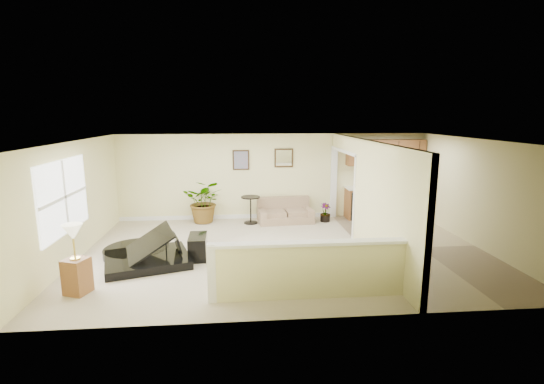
{
  "coord_description": "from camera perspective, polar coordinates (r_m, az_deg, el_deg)",
  "views": [
    {
      "loc": [
        -1.05,
        -8.42,
        3.05
      ],
      "look_at": [
        -0.27,
        0.4,
        1.3
      ],
      "focal_mm": 26.0,
      "sensor_mm": 36.0,
      "label": 1
    }
  ],
  "objects": [
    {
      "name": "piano",
      "position": [
        8.67,
        -17.86,
        -5.44
      ],
      "size": [
        2.26,
        2.25,
        1.56
      ],
      "rotation": [
        0.0,
        0.0,
        0.3
      ],
      "color": "black",
      "rests_on": "floor"
    },
    {
      "name": "kitchen_vinyl",
      "position": [
        9.89,
        20.56,
        -7.49
      ],
      "size": [
        2.7,
        6.0,
        0.01
      ],
      "primitive_type": "cube",
      "color": "tan",
      "rests_on": "floor"
    },
    {
      "name": "floor",
      "position": [
        9.02,
        1.97,
        -8.59
      ],
      "size": [
        9.0,
        9.0,
        0.0
      ],
      "primitive_type": "plane",
      "color": "#B9AC90",
      "rests_on": "ground"
    },
    {
      "name": "small_plant",
      "position": [
        11.49,
        7.71,
        -3.13
      ],
      "size": [
        0.38,
        0.38,
        0.54
      ],
      "color": "black",
      "rests_on": "floor"
    },
    {
      "name": "wall_art_left",
      "position": [
        11.47,
        -4.52,
        4.64
      ],
      "size": [
        0.48,
        0.04,
        0.58
      ],
      "color": "#342313",
      "rests_on": "back_wall"
    },
    {
      "name": "left_wall",
      "position": [
        9.28,
        -26.75,
        -1.22
      ],
      "size": [
        0.04,
        6.0,
        2.5
      ],
      "primitive_type": "cube",
      "color": "#F1EBA5",
      "rests_on": "floor"
    },
    {
      "name": "front_wall",
      "position": [
        5.81,
        5.65,
        -6.93
      ],
      "size": [
        9.0,
        0.04,
        2.5
      ],
      "primitive_type": "cube",
      "color": "#F1EBA5",
      "rests_on": "floor"
    },
    {
      "name": "right_wall",
      "position": [
        10.25,
        27.87,
        -0.25
      ],
      "size": [
        0.04,
        6.0,
        2.5
      ],
      "primitive_type": "cube",
      "color": "#F1EBA5",
      "rests_on": "floor"
    },
    {
      "name": "interior_partition",
      "position": [
        9.31,
        12.88,
        -0.44
      ],
      "size": [
        0.18,
        5.99,
        2.5
      ],
      "color": "#F1EBA5",
      "rests_on": "floor"
    },
    {
      "name": "accent_table",
      "position": [
        11.15,
        -3.12,
        -2.07
      ],
      "size": [
        0.54,
        0.54,
        0.78
      ],
      "color": "black",
      "rests_on": "floor"
    },
    {
      "name": "piano_bench",
      "position": [
        8.71,
        -10.68,
        -7.8
      ],
      "size": [
        0.4,
        0.75,
        0.49
      ],
      "primitive_type": "cube",
      "rotation": [
        0.0,
        0.0,
        0.03
      ],
      "color": "black",
      "rests_on": "floor"
    },
    {
      "name": "loveseat",
      "position": [
        11.39,
        1.9,
        -2.62
      ],
      "size": [
        1.61,
        0.99,
        0.89
      ],
      "rotation": [
        0.0,
        0.0,
        0.08
      ],
      "color": "tan",
      "rests_on": "floor"
    },
    {
      "name": "ceiling",
      "position": [
        8.51,
        2.08,
        7.46
      ],
      "size": [
        9.0,
        6.0,
        0.04
      ],
      "primitive_type": "cube",
      "color": "silver",
      "rests_on": "back_wall"
    },
    {
      "name": "back_wall",
      "position": [
        11.61,
        0.22,
        2.26
      ],
      "size": [
        9.0,
        0.04,
        2.5
      ],
      "primitive_type": "cube",
      "color": "#F1EBA5",
      "rests_on": "floor"
    },
    {
      "name": "kitchen_cabinets",
      "position": [
        12.13,
        15.52,
        0.42
      ],
      "size": [
        2.36,
        0.65,
        2.33
      ],
      "color": "brown",
      "rests_on": "floor"
    },
    {
      "name": "lamp_stand",
      "position": [
        7.64,
        -26.52,
        -9.36
      ],
      "size": [
        0.47,
        0.47,
        1.24
      ],
      "color": "brown",
      "rests_on": "floor"
    },
    {
      "name": "pony_half_wall",
      "position": [
        6.72,
        5.06,
        -11.0
      ],
      "size": [
        3.42,
        0.22,
        1.0
      ],
      "color": "#F1EBA5",
      "rests_on": "floor"
    },
    {
      "name": "left_window",
      "position": [
        8.79,
        -27.96,
        -0.64
      ],
      "size": [
        0.05,
        2.15,
        1.45
      ],
      "primitive_type": "cube",
      "color": "white",
      "rests_on": "left_wall"
    },
    {
      "name": "wall_mirror",
      "position": [
        11.54,
        1.72,
        4.96
      ],
      "size": [
        0.55,
        0.04,
        0.55
      ],
      "color": "#342313",
      "rests_on": "back_wall"
    },
    {
      "name": "palm_plant",
      "position": [
        11.38,
        -9.7,
        -1.36
      ],
      "size": [
        1.27,
        1.14,
        1.24
      ],
      "color": "black",
      "rests_on": "floor"
    }
  ]
}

